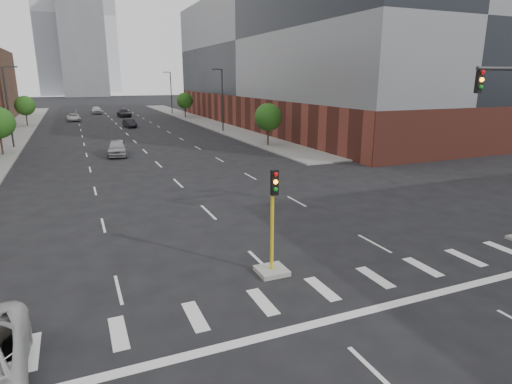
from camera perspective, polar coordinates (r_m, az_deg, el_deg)
sidewalk_left_far at (r=80.47m, az=-28.93°, el=7.62°), size 5.00×92.00×0.15m
sidewalk_right_far at (r=83.02m, az=-7.70°, el=9.50°), size 5.00×92.00×0.15m
building_right_main at (r=75.19m, az=6.28°, el=17.32°), size 24.00×70.00×22.00m
tower_left at (r=227.32m, az=-24.79°, el=20.57°), size 22.00×22.00×70.00m
tower_right at (r=268.17m, az=-20.65°, el=20.99°), size 20.00×20.00×80.00m
tower_mid at (r=206.29m, az=-22.16°, el=17.89°), size 18.00×18.00×44.00m
median_traffic_signal at (r=17.61m, az=2.17°, el=-7.93°), size 1.20×1.20×4.40m
streetlight_right_a at (r=64.07m, az=-4.58°, el=12.43°), size 1.60×0.22×9.07m
streetlight_right_b at (r=97.87m, az=-11.30°, el=13.06°), size 1.60×0.22×9.07m
streetlight_left at (r=56.13m, az=-30.12°, el=10.14°), size 1.60×0.22×9.07m
tree_left_far at (r=81.12m, az=-28.45°, el=10.09°), size 3.20×3.20×4.85m
tree_right_near at (r=50.46m, az=1.63°, el=9.95°), size 3.20×3.20×4.85m
tree_right_far at (r=88.32m, az=-9.48°, el=11.92°), size 3.20×3.20×4.85m
car_near_left at (r=46.65m, az=-18.03°, el=5.63°), size 2.46×5.03×1.65m
car_mid_right at (r=73.40m, az=-16.50°, el=8.80°), size 1.96×4.29×1.36m
car_far_left at (r=87.75m, az=-23.17°, el=9.13°), size 2.41×4.92×1.34m
car_deep_right at (r=93.50m, az=-17.19°, el=10.03°), size 2.59×5.69×1.62m
car_distant at (r=103.59m, az=-20.51°, el=10.20°), size 2.05×5.02×1.71m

